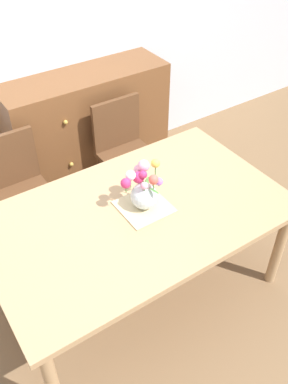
{
  "coord_description": "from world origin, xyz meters",
  "views": [
    {
      "loc": [
        -0.99,
        -1.55,
        2.45
      ],
      "look_at": [
        0.06,
        0.01,
        0.85
      ],
      "focal_mm": 39.3,
      "sensor_mm": 36.0,
      "label": 1
    }
  ],
  "objects_px": {
    "chair_right": "(124,147)",
    "dresser": "(89,128)",
    "flower_vase": "(143,189)",
    "dining_table": "(137,220)",
    "chair_left": "(18,186)"
  },
  "relations": [
    {
      "from": "chair_left",
      "to": "chair_right",
      "type": "height_order",
      "value": "same"
    },
    {
      "from": "flower_vase",
      "to": "dining_table",
      "type": "bearing_deg",
      "value": -155.38
    },
    {
      "from": "chair_left",
      "to": "dresser",
      "type": "bearing_deg",
      "value": -151.65
    },
    {
      "from": "dining_table",
      "to": "chair_left",
      "type": "height_order",
      "value": "chair_left"
    },
    {
      "from": "chair_left",
      "to": "dresser",
      "type": "height_order",
      "value": "dresser"
    },
    {
      "from": "chair_left",
      "to": "flower_vase",
      "type": "xyz_separation_m",
      "value": [
        0.51,
        -0.87,
        0.34
      ]
    },
    {
      "from": "dining_table",
      "to": "chair_right",
      "type": "height_order",
      "value": "chair_right"
    },
    {
      "from": "dresser",
      "to": "dining_table",
      "type": "bearing_deg",
      "value": -105.13
    },
    {
      "from": "dining_table",
      "to": "chair_left",
      "type": "relative_size",
      "value": 2.02
    },
    {
      "from": "chair_right",
      "to": "flower_vase",
      "type": "xyz_separation_m",
      "value": [
        -0.39,
        -0.87,
        0.34
      ]
    },
    {
      "from": "chair_right",
      "to": "flower_vase",
      "type": "bearing_deg",
      "value": 65.79
    },
    {
      "from": "chair_left",
      "to": "chair_right",
      "type": "relative_size",
      "value": 1.0
    },
    {
      "from": "dining_table",
      "to": "flower_vase",
      "type": "distance_m",
      "value": 0.22
    },
    {
      "from": "chair_right",
      "to": "dresser",
      "type": "relative_size",
      "value": 0.64
    },
    {
      "from": "chair_left",
      "to": "chair_right",
      "type": "distance_m",
      "value": 0.9
    }
  ]
}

